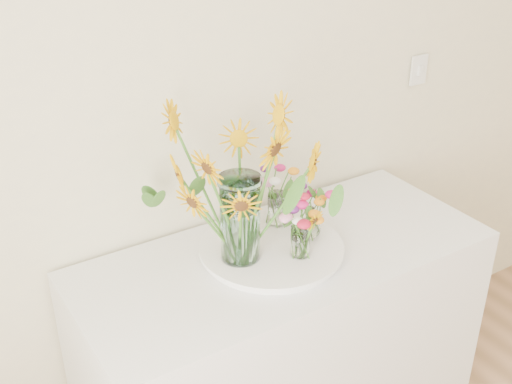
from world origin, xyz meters
The scene contains 10 objects.
counter centered at (-0.31, 1.93, 0.45)m, with size 1.40×0.60×0.90m, color white.
tray centered at (-0.35, 1.95, 0.91)m, with size 0.45×0.45×0.03m, color white.
mason_jar centered at (-0.47, 1.95, 1.07)m, with size 0.12×0.12×0.29m, color silver.
sunflower_bouquet centered at (-0.47, 1.95, 1.19)m, with size 0.72×0.72×0.53m, color #DFA004, non-canonical shape.
small_vase_a centered at (-0.30, 1.86, 0.98)m, with size 0.06×0.06×0.11m, color white.
wildflower_posy_a centered at (-0.30, 1.86, 1.02)m, with size 0.19×0.19×0.20m, color orange, non-canonical shape.
small_vase_b centered at (-0.21, 1.93, 0.98)m, with size 0.08×0.08×0.11m, color white, non-canonical shape.
wildflower_posy_b centered at (-0.21, 1.93, 1.03)m, with size 0.21×0.21×0.20m, color orange, non-canonical shape.
small_vase_c centered at (-0.25, 2.06, 0.98)m, with size 0.07×0.07×0.12m, color white.
wildflower_posy_c centered at (-0.25, 2.06, 1.03)m, with size 0.20×0.20×0.21m, color orange, non-canonical shape.
Camera 1 is at (-1.34, 0.48, 2.07)m, focal length 45.00 mm.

